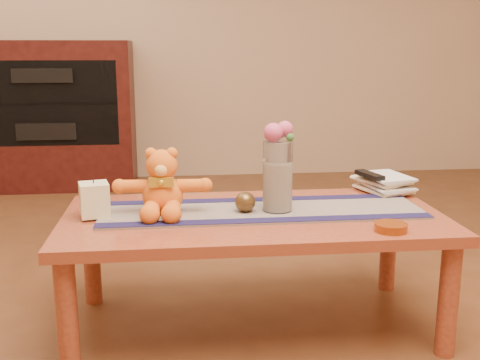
{
  "coord_description": "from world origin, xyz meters",
  "views": [
    {
      "loc": [
        -0.28,
        -2.07,
        1.05
      ],
      "look_at": [
        -0.05,
        0.0,
        0.58
      ],
      "focal_mm": 43.9,
      "sensor_mm": 36.0,
      "label": 1
    }
  ],
  "objects": [
    {
      "name": "table_leg_bl",
      "position": [
        -0.64,
        0.29,
        0.21
      ],
      "size": [
        0.07,
        0.07,
        0.41
      ],
      "primitive_type": "cylinder",
      "color": "maroon",
      "rests_on": "floor"
    },
    {
      "name": "blue_flower_back",
      "position": [
        0.1,
        0.04,
        0.75
      ],
      "size": [
        0.04,
        0.04,
        0.04
      ],
      "primitive_type": "sphere",
      "color": "#49489D",
      "rests_on": "glass_vase"
    },
    {
      "name": "blue_flower_side",
      "position": [
        0.06,
        0.03,
        0.74
      ],
      "size": [
        0.04,
        0.04,
        0.04
      ],
      "primitive_type": "sphere",
      "color": "#49489D",
      "rests_on": "glass_vase"
    },
    {
      "name": "table_leg_fl",
      "position": [
        -0.64,
        -0.29,
        0.21
      ],
      "size": [
        0.07,
        0.07,
        0.41
      ],
      "primitive_type": "cylinder",
      "color": "maroon",
      "rests_on": "floor"
    },
    {
      "name": "table_leg_fr",
      "position": [
        0.64,
        -0.29,
        0.21
      ],
      "size": [
        0.07,
        0.07,
        0.41
      ],
      "primitive_type": "cylinder",
      "color": "maroon",
      "rests_on": "floor"
    },
    {
      "name": "teddy_bear",
      "position": [
        -0.33,
        0.03,
        0.57
      ],
      "size": [
        0.35,
        0.29,
        0.23
      ],
      "primitive_type": null,
      "rotation": [
        0.0,
        0.0,
        -0.05
      ],
      "color": "orange",
      "rests_on": "persian_runner"
    },
    {
      "name": "runner_border_near",
      "position": [
        0.04,
        -0.12,
        0.46
      ],
      "size": [
        1.2,
        0.06,
        0.0
      ],
      "primitive_type": "cube",
      "rotation": [
        0.0,
        0.0,
        -0.0
      ],
      "color": "#17143D",
      "rests_on": "persian_runner"
    },
    {
      "name": "stereo_lower",
      "position": [
        -1.2,
        2.35,
        0.46
      ],
      "size": [
        0.42,
        0.28,
        0.12
      ],
      "primitive_type": "cube",
      "color": "black",
      "rests_on": "media_cabinet"
    },
    {
      "name": "glass_vase",
      "position": [
        0.09,
        0.01,
        0.59
      ],
      "size": [
        0.11,
        0.11,
        0.26
      ],
      "primitive_type": "cylinder",
      "color": "silver",
      "rests_on": "persian_runner"
    },
    {
      "name": "book_bottom",
      "position": [
        0.52,
        0.24,
        0.46
      ],
      "size": [
        0.23,
        0.26,
        0.02
      ],
      "primitive_type": "imported",
      "rotation": [
        0.0,
        0.0,
        0.31
      ],
      "color": "beige",
      "rests_on": "coffee_table_top"
    },
    {
      "name": "candle_wick",
      "position": [
        -0.58,
        0.01,
        0.58
      ],
      "size": [
        0.0,
        0.0,
        0.01
      ],
      "primitive_type": "cylinder",
      "rotation": [
        0.0,
        0.0,
        0.23
      ],
      "color": "black",
      "rests_on": "pillar_candle"
    },
    {
      "name": "pillar_candle",
      "position": [
        -0.58,
        0.01,
        0.52
      ],
      "size": [
        0.12,
        0.12,
        0.12
      ],
      "primitive_type": "cube",
      "rotation": [
        0.0,
        0.0,
        0.23
      ],
      "color": "beige",
      "rests_on": "persian_runner"
    },
    {
      "name": "coffee_table_top",
      "position": [
        0.0,
        0.0,
        0.43
      ],
      "size": [
        1.4,
        0.7,
        0.04
      ],
      "primitive_type": "cube",
      "color": "maroon",
      "rests_on": "floor"
    },
    {
      "name": "cabinet_shelf",
      "position": [
        -1.2,
        2.33,
        0.66
      ],
      "size": [
        1.02,
        0.2,
        0.02
      ],
      "primitive_type": "cube",
      "color": "black",
      "rests_on": "media_cabinet"
    },
    {
      "name": "rose_right",
      "position": [
        0.12,
        0.01,
        0.76
      ],
      "size": [
        0.06,
        0.06,
        0.06
      ],
      "primitive_type": "sphere",
      "color": "#C6466F",
      "rests_on": "glass_vase"
    },
    {
      "name": "leaf_sprig",
      "position": [
        0.13,
        -0.01,
        0.74
      ],
      "size": [
        0.03,
        0.03,
        0.03
      ],
      "primitive_type": "sphere",
      "color": "#33662D",
      "rests_on": "glass_vase"
    },
    {
      "name": "cabinet_cavity",
      "position": [
        -1.2,
        2.25,
        0.66
      ],
      "size": [
        1.02,
        0.03,
        0.61
      ],
      "primitive_type": "cube",
      "color": "black",
      "rests_on": "media_cabinet"
    },
    {
      "name": "book_lower",
      "position": [
        0.52,
        0.24,
        0.48
      ],
      "size": [
        0.2,
        0.25,
        0.02
      ],
      "primitive_type": "imported",
      "rotation": [
        0.0,
        0.0,
        0.17
      ],
      "color": "beige",
      "rests_on": "book_bottom"
    },
    {
      "name": "amber_dish",
      "position": [
        0.43,
        -0.26,
        0.46
      ],
      "size": [
        0.14,
        0.14,
        0.03
      ],
      "primitive_type": "cylinder",
      "rotation": [
        0.0,
        0.0,
        -0.39
      ],
      "color": "#BF5914",
      "rests_on": "coffee_table_top"
    },
    {
      "name": "potpourri_fill",
      "position": [
        0.09,
        0.01,
        0.55
      ],
      "size": [
        0.09,
        0.09,
        0.18
      ],
      "primitive_type": "cylinder",
      "color": "beige",
      "rests_on": "glass_vase"
    },
    {
      "name": "runner_border_far",
      "position": [
        0.04,
        0.17,
        0.46
      ],
      "size": [
        1.2,
        0.06,
        0.0
      ],
      "primitive_type": "cube",
      "rotation": [
        0.0,
        0.0,
        -0.0
      ],
      "color": "#17143D",
      "rests_on": "persian_runner"
    },
    {
      "name": "book_upper",
      "position": [
        0.51,
        0.24,
        0.5
      ],
      "size": [
        0.23,
        0.27,
        0.02
      ],
      "primitive_type": "imported",
      "rotation": [
        0.0,
        0.0,
        0.37
      ],
      "color": "beige",
      "rests_on": "book_lower"
    },
    {
      "name": "table_leg_br",
      "position": [
        0.64,
        0.29,
        0.21
      ],
      "size": [
        0.07,
        0.07,
        0.41
      ],
      "primitive_type": "cylinder",
      "color": "maroon",
      "rests_on": "floor"
    },
    {
      "name": "media_cabinet",
      "position": [
        -1.2,
        2.48,
        0.55
      ],
      "size": [
        1.2,
        0.5,
        1.1
      ],
      "primitive_type": "cube",
      "color": "black",
      "rests_on": "floor"
    },
    {
      "name": "tv_remote",
      "position": [
        0.52,
        0.23,
        0.54
      ],
      "size": [
        0.08,
        0.17,
        0.02
      ],
      "primitive_type": "cube",
      "rotation": [
        0.0,
        0.0,
        0.26
      ],
      "color": "black",
      "rests_on": "book_top"
    },
    {
      "name": "rose_left",
      "position": [
        0.07,
        -0.0,
        0.75
      ],
      "size": [
        0.07,
        0.07,
        0.07
      ],
      "primitive_type": "sphere",
      "color": "#C6466F",
      "rests_on": "glass_vase"
    },
    {
      "name": "persian_runner",
      "position": [
        0.04,
        0.03,
        0.45
      ],
      "size": [
        1.2,
        0.35,
        0.01
      ],
      "primitive_type": "cube",
      "rotation": [
        0.0,
        0.0,
        -0.0
      ],
      "color": "#201948",
      "rests_on": "coffee_table_top"
    },
    {
      "name": "stereo_upper",
      "position": [
        -1.2,
        2.35,
        0.86
      ],
      "size": [
        0.42,
        0.28,
        0.1
      ],
      "primitive_type": "cube",
      "color": "black",
      "rests_on": "media_cabinet"
    },
    {
      "name": "floor",
      "position": [
        0.0,
        0.0,
        0.0
      ],
      "size": [
        5.5,
        5.5,
        0.0
      ],
      "primitive_type": "plane",
      "color": "#4F2B16",
      "rests_on": "ground"
    },
    {
      "name": "wall_back",
      "position": [
        0.0,
        2.75,
        1.35
      ],
      "size": [
        5.5,
        0.0,
        5.5
      ],
      "primitive_type": "plane",
      "rotation": [
        1.57,
        0.0,
        0.0
      ],
      "color": "tan",
      "rests_on": "floor"
    },
    {
      "name": "bronze_ball",
      "position": [
        -0.03,
        0.0,
        0.5
      ],
      "size": [
        0.08,
        0.08,
        0.08
      ],
      "primitive_type": "sphere",
      "rotation": [
        0.0,
        0.0,
        0.12
      ],
      "color": "#543C1C",
      "rests_on": "persian_runner"
    },
    {
      "name": "book_top",
      "position": [
        0.52,
        0.24,
        0.52
      ],
      "size": [
        0.21,
        0.25,
        0.02
      ],
      "primitive_type": "imported",
      "rotation": [
        0.0,
        0.0,
        0.21
      ],
      "color": "beige",
      "rests_on": "book_upper"
    }
  ]
}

